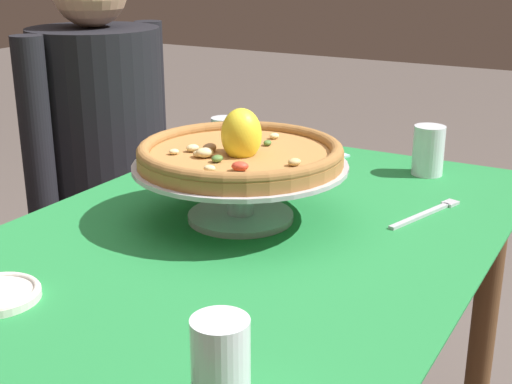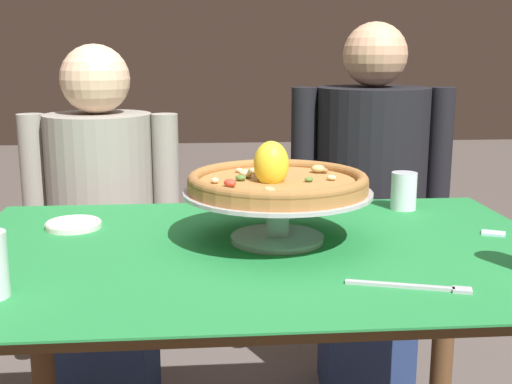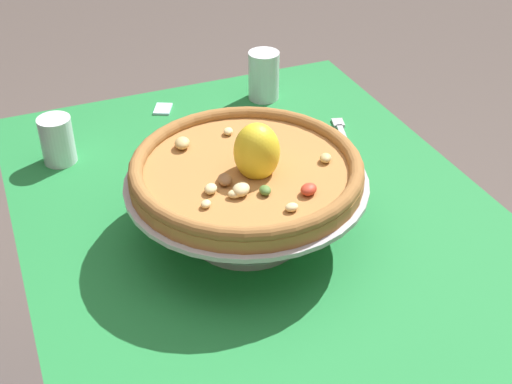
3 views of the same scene
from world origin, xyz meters
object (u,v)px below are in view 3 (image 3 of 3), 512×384
at_px(water_glass_back_right, 58,143).
at_px(dinner_fork, 345,141).
at_px(water_glass_front_right, 264,79).
at_px(pizza_stand, 247,196).
at_px(pizza, 247,169).
at_px(sugar_packet, 163,109).

relative_size(water_glass_back_right, dinner_fork, 0.46).
height_order(water_glass_front_right, water_glass_back_right, water_glass_front_right).
distance_m(pizza_stand, pizza, 0.06).
height_order(pizza, sugar_packet, pizza).
height_order(pizza, water_glass_front_right, pizza).
bearing_deg(water_glass_back_right, pizza_stand, -144.16).
relative_size(pizza, water_glass_back_right, 3.97).
distance_m(pizza, water_glass_front_right, 0.51).
relative_size(pizza, sugar_packet, 7.55).
bearing_deg(pizza, dinner_fork, -55.82).
xyz_separation_m(pizza, water_glass_front_right, (0.45, -0.22, -0.08)).
distance_m(pizza_stand, water_glass_back_right, 0.44).
height_order(water_glass_back_right, sugar_packet, water_glass_back_right).
xyz_separation_m(pizza, dinner_fork, (0.20, -0.30, -0.13)).
bearing_deg(water_glass_back_right, pizza, -144.20).
height_order(pizza_stand, water_glass_back_right, pizza_stand).
height_order(water_glass_back_right, dinner_fork, water_glass_back_right).
xyz_separation_m(pizza_stand, sugar_packet, (0.48, 0.01, -0.07)).
bearing_deg(pizza_stand, water_glass_back_right, 35.84).
bearing_deg(pizza_stand, dinner_fork, -56.05).
height_order(pizza_stand, water_glass_front_right, water_glass_front_right).
relative_size(pizza, water_glass_front_right, 3.39).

